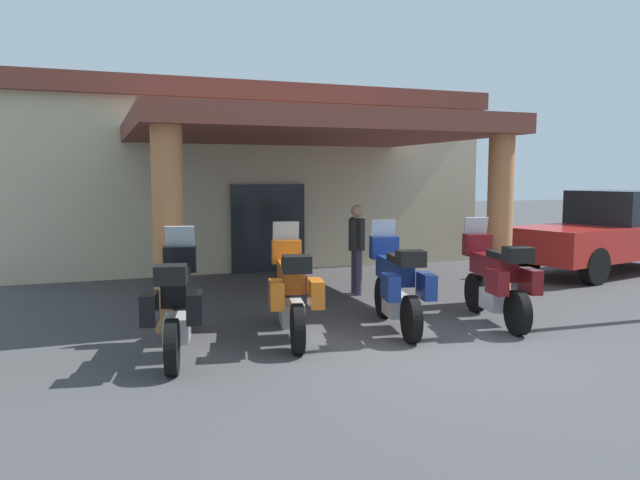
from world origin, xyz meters
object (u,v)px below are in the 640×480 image
at_px(pedestrian, 357,243).
at_px(pickup_truck_red, 607,233).
at_px(motorcycle_blue, 397,283).
at_px(motel_building, 242,176).
at_px(motorcycle_black, 176,303).
at_px(motorcycle_maroon, 496,279).
at_px(motorcycle_orange, 292,290).

relative_size(pedestrian, pickup_truck_red, 0.32).
height_order(motorcycle_blue, pedestrian, pedestrian).
relative_size(motel_building, pedestrian, 7.05).
relative_size(motel_building, motorcycle_black, 5.61).
bearing_deg(pickup_truck_red, motorcycle_black, -175.16).
distance_m(motorcycle_maroon, pickup_truck_red, 6.54).
distance_m(motel_building, motorcycle_blue, 8.85).
xyz_separation_m(motorcycle_blue, pickup_truck_red, (7.33, 3.00, 0.24)).
bearing_deg(pickup_truck_red, motorcycle_blue, -169.66).
bearing_deg(motorcycle_maroon, motel_building, 24.38).
xyz_separation_m(motel_building, pickup_truck_red, (7.44, -5.70, -1.37)).
distance_m(motorcycle_blue, motorcycle_maroon, 1.65).
relative_size(motorcycle_maroon, pedestrian, 1.25).
relative_size(motorcycle_blue, motorcycle_maroon, 1.00).
bearing_deg(pedestrian, motorcycle_orange, 52.45).
height_order(motorcycle_blue, motorcycle_maroon, same).
bearing_deg(pickup_truck_red, pedestrian, 170.52).
bearing_deg(motel_building, motorcycle_orange, -98.85).
relative_size(motorcycle_black, pedestrian, 1.26).
bearing_deg(motel_building, pickup_truck_red, -36.28).
height_order(motorcycle_black, motorcycle_orange, same).
xyz_separation_m(motorcycle_blue, pedestrian, (0.60, 2.71, 0.31)).
bearing_deg(motorcycle_black, motorcycle_blue, -73.78).
bearing_deg(motorcycle_black, motorcycle_orange, -68.00).
height_order(motorcycle_black, motorcycle_blue, same).
relative_size(motorcycle_black, pickup_truck_red, 0.40).
height_order(motorcycle_orange, pedestrian, pedestrian).
bearing_deg(motorcycle_maroon, pickup_truck_red, -47.22).
xyz_separation_m(motorcycle_black, motorcycle_orange, (1.64, 0.27, 0.00)).
xyz_separation_m(motel_building, motorcycle_black, (-3.17, -8.90, -1.60)).
xyz_separation_m(motel_building, pedestrian, (0.71, -5.99, -1.29)).
bearing_deg(motorcycle_orange, motel_building, 3.19).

